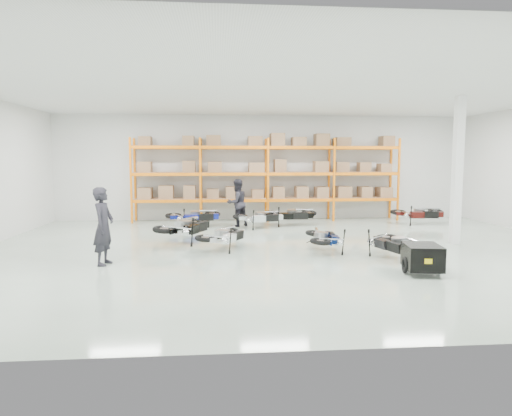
{
  "coord_description": "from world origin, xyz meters",
  "views": [
    {
      "loc": [
        -2.08,
        -12.86,
        2.58
      ],
      "look_at": [
        -0.91,
        1.13,
        1.1
      ],
      "focal_mm": 32.0,
      "sensor_mm": 36.0,
      "label": 1
    }
  ],
  "objects": [
    {
      "name": "moto_silver_left",
      "position": [
        -1.91,
        0.15,
        0.51
      ],
      "size": [
        1.59,
        1.87,
        1.09
      ],
      "primitive_type": null,
      "rotation": [
        0.0,
        -0.09,
        2.6
      ],
      "color": "silver",
      "rests_on": "ground"
    },
    {
      "name": "structural_column",
      "position": [
        5.2,
        0.5,
        2.25
      ],
      "size": [
        0.25,
        0.25,
        4.5
      ],
      "primitive_type": "cube",
      "color": "white",
      "rests_on": "ground"
    },
    {
      "name": "person_back",
      "position": [
        -1.35,
        4.77,
        0.92
      ],
      "size": [
        1.13,
        1.07,
        1.85
      ],
      "primitive_type": "imported",
      "rotation": [
        0.0,
        0.0,
        3.7
      ],
      "color": "#222029",
      "rests_on": "ground"
    },
    {
      "name": "moto_blue_centre",
      "position": [
        0.9,
        -0.41,
        0.5
      ],
      "size": [
        0.99,
        1.73,
        1.07
      ],
      "primitive_type": null,
      "rotation": [
        0.0,
        -0.09,
        3.04
      ],
      "color": "#061644",
      "rests_on": "ground"
    },
    {
      "name": "person_left",
      "position": [
        -4.89,
        -1.51,
        0.96
      ],
      "size": [
        0.56,
        0.77,
        1.92
      ],
      "primitive_type": "imported",
      "rotation": [
        0.0,
        0.0,
        1.41
      ],
      "color": "black",
      "rests_on": "ground"
    },
    {
      "name": "moto_back_d",
      "position": [
        5.98,
        4.74,
        0.57
      ],
      "size": [
        1.9,
        1.02,
        1.2
      ],
      "primitive_type": null,
      "rotation": [
        0.0,
        -0.09,
        1.52
      ],
      "color": "#410F0D",
      "rests_on": "ground"
    },
    {
      "name": "moto_black_far_left",
      "position": [
        -3.09,
        1.43,
        0.62
      ],
      "size": [
        1.82,
        2.26,
        1.31
      ],
      "primitive_type": null,
      "rotation": [
        0.0,
        -0.09,
        2.67
      ],
      "color": "black",
      "rests_on": "ground"
    },
    {
      "name": "moto_back_c",
      "position": [
        0.78,
        4.88,
        0.56
      ],
      "size": [
        1.87,
        1.01,
        1.18
      ],
      "primitive_type": null,
      "rotation": [
        0.0,
        -0.09,
        1.51
      ],
      "color": "black",
      "rests_on": "ground"
    },
    {
      "name": "moto_back_b",
      "position": [
        -0.48,
        4.29,
        0.53
      ],
      "size": [
        1.92,
        1.35,
        1.13
      ],
      "primitive_type": null,
      "rotation": [
        0.0,
        -0.09,
        1.88
      ],
      "color": "silver",
      "rests_on": "ground"
    },
    {
      "name": "moto_touring_right",
      "position": [
        2.52,
        -1.47,
        0.52
      ],
      "size": [
        1.21,
        1.86,
        1.11
      ],
      "primitive_type": null,
      "rotation": [
        0.0,
        -0.09,
        0.23
      ],
      "color": "black",
      "rests_on": "ground"
    },
    {
      "name": "pallet_rack",
      "position": [
        -0.0,
        6.45,
        2.26
      ],
      "size": [
        11.28,
        0.98,
        3.62
      ],
      "color": "orange",
      "rests_on": "ground"
    },
    {
      "name": "moto_back_a",
      "position": [
        -2.98,
        4.58,
        0.56
      ],
      "size": [
        2.02,
        1.39,
        1.19
      ],
      "primitive_type": null,
      "rotation": [
        0.0,
        -0.09,
        1.85
      ],
      "color": "navy",
      "rests_on": "ground"
    },
    {
      "name": "room",
      "position": [
        0.0,
        0.0,
        2.25
      ],
      "size": [
        18.0,
        18.0,
        18.0
      ],
      "color": "#ACC0AF",
      "rests_on": "ground"
    },
    {
      "name": "trailer",
      "position": [
        2.52,
        -3.07,
        0.39
      ],
      "size": [
        0.9,
        1.63,
        0.67
      ],
      "rotation": [
        0.0,
        0.0,
        -0.17
      ],
      "color": "black",
      "rests_on": "ground"
    }
  ]
}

